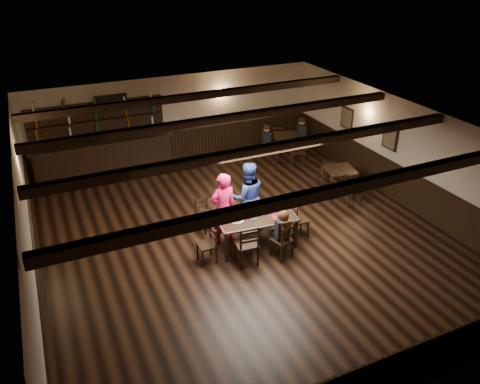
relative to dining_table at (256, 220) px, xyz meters
name	(u,v)px	position (x,y,z in m)	size (l,w,h in m)	color
ground	(245,236)	(-0.07, 0.44, -0.68)	(10.00, 10.00, 0.00)	black
room_shell	(245,169)	(-0.06, 0.48, 1.06)	(9.02, 10.02, 2.71)	#BEB49E
dining_table	(256,220)	(0.00, 0.00, 0.00)	(1.83, 1.04, 0.75)	black
chair_near_left	(248,243)	(-0.49, -0.61, -0.12)	(0.49, 0.47, 0.97)	black
chair_near_right	(285,238)	(0.34, -0.70, -0.17)	(0.50, 0.49, 0.88)	black
chair_end_left	(210,241)	(-1.16, -0.10, -0.20)	(0.37, 0.39, 0.83)	black
chair_end_right	(296,217)	(1.02, -0.03, -0.18)	(0.40, 0.42, 0.86)	black
chair_far_pushed	(204,211)	(-0.80, 1.17, -0.19)	(0.49, 0.48, 0.84)	black
woman_pink	(223,209)	(-0.60, 0.47, 0.18)	(0.63, 0.41, 1.73)	#E01C71
man_blue	(247,197)	(0.13, 0.74, 0.18)	(0.84, 0.66, 1.73)	navy
seated_person	(283,226)	(0.32, -0.64, 0.11)	(0.31, 0.46, 0.75)	black
cake	(237,219)	(-0.46, 0.05, 0.11)	(0.32, 0.32, 0.10)	white
plate_stack_a	(254,216)	(-0.08, -0.04, 0.15)	(0.16, 0.16, 0.15)	white
plate_stack_b	(262,209)	(0.18, 0.08, 0.18)	(0.20, 0.20, 0.23)	white
tea_light	(258,213)	(0.11, 0.12, 0.09)	(0.05, 0.05, 0.06)	#A5A8AD
salt_shaker	(274,213)	(0.40, -0.09, 0.11)	(0.03, 0.03, 0.08)	silver
pepper_shaker	(277,214)	(0.44, -0.14, 0.12)	(0.04, 0.04, 0.10)	#A5A8AD
drink_glass	(268,211)	(0.33, 0.05, 0.13)	(0.07, 0.07, 0.11)	silver
menu_red	(279,216)	(0.48, -0.18, 0.07)	(0.33, 0.23, 0.00)	maroon
menu_blue	(276,210)	(0.55, 0.08, 0.07)	(0.34, 0.24, 0.00)	navy
bar_counter	(103,153)	(-2.44, 5.15, 0.04)	(4.02, 0.70, 2.20)	black
back_table_a	(340,173)	(3.19, 1.33, -0.04)	(0.92, 0.92, 0.75)	black
back_table_b	(287,138)	(3.16, 4.17, -0.03)	(1.10, 1.10, 0.75)	black
bg_patron_left	(266,136)	(2.42, 4.18, 0.15)	(0.29, 0.40, 0.74)	black
bg_patron_right	(301,129)	(3.73, 4.24, 0.17)	(0.31, 0.42, 0.77)	black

